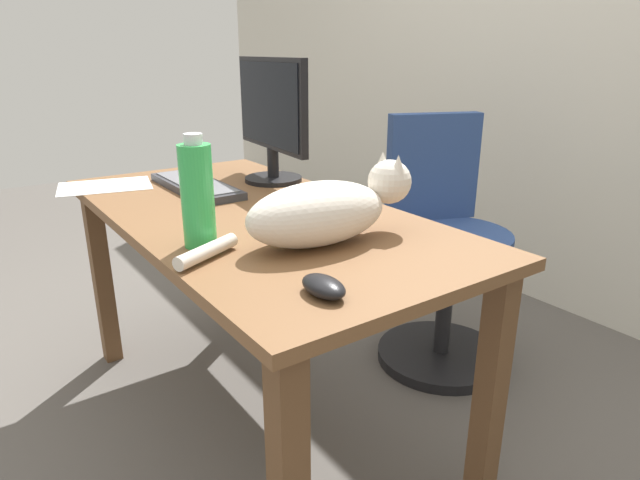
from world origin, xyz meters
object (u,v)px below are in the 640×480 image
object	(u,v)px
monitor	(271,116)
computer_mouse	(324,286)
office_chair	(442,260)
cat	(325,210)
keyboard	(196,185)
water_bottle	(197,195)

from	to	relation	value
monitor	computer_mouse	distance (m)	0.98
computer_mouse	monitor	bearing A→B (deg)	154.98
office_chair	cat	bearing A→B (deg)	-68.98
keyboard	computer_mouse	bearing A→B (deg)	-8.43
office_chair	keyboard	bearing A→B (deg)	-115.84
cat	monitor	bearing A→B (deg)	160.08
keyboard	water_bottle	size ratio (longest dim) A/B	1.68
monitor	water_bottle	size ratio (longest dim) A/B	1.83
keyboard	monitor	bearing A→B (deg)	81.21
office_chair	keyboard	xyz separation A→B (m)	(-0.38, -0.79, 0.32)
cat	keyboard	bearing A→B (deg)	-176.35
monitor	water_bottle	bearing A→B (deg)	-45.18
computer_mouse	water_bottle	bearing A→B (deg)	-169.18
monitor	computer_mouse	world-z (taller)	monitor
office_chair	monitor	world-z (taller)	monitor
office_chair	water_bottle	world-z (taller)	water_bottle
office_chair	monitor	size ratio (longest dim) A/B	1.92
monitor	keyboard	distance (m)	0.35
computer_mouse	water_bottle	distance (m)	0.41
cat	water_bottle	bearing A→B (deg)	-120.89
cat	office_chair	bearing A→B (deg)	111.02
office_chair	keyboard	world-z (taller)	office_chair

